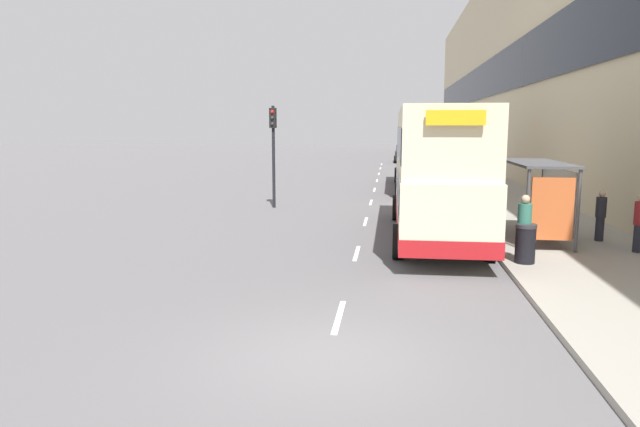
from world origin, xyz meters
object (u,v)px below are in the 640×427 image
at_px(bus_shelter, 545,186).
at_px(litter_bin, 525,243).
at_px(pedestrian_at_shelter, 524,228).
at_px(traffic_light_far_kerb, 273,139).
at_px(pedestrian_2, 640,223).
at_px(pedestrian_3, 601,215).
at_px(car_0, 404,154).
at_px(double_decker_bus_ahead, 419,151).
at_px(double_decker_bus_near, 437,170).

relative_size(bus_shelter, litter_bin, 4.00).
relative_size(pedestrian_at_shelter, traffic_light_far_kerb, 0.39).
xyz_separation_m(pedestrian_2, pedestrian_3, (-0.52, 1.59, -0.04)).
distance_m(car_0, pedestrian_2, 43.26).
xyz_separation_m(bus_shelter, double_decker_bus_ahead, (-3.16, 16.10, 0.41)).
xyz_separation_m(bus_shelter, double_decker_bus_near, (-3.30, 0.76, 0.41)).
relative_size(bus_shelter, double_decker_bus_ahead, 0.37).
distance_m(pedestrian_at_shelter, pedestrian_3, 4.42).
relative_size(pedestrian_at_shelter, pedestrian_3, 1.13).
bearing_deg(pedestrian_2, bus_shelter, 148.59).
relative_size(double_decker_bus_near, car_0, 2.34).
xyz_separation_m(double_decker_bus_ahead, pedestrian_2, (5.47, -17.51, -1.28)).
distance_m(double_decker_bus_ahead, pedestrian_2, 18.39).
bearing_deg(bus_shelter, double_decker_bus_ahead, 101.09).
relative_size(bus_shelter, pedestrian_at_shelter, 2.32).
bearing_deg(traffic_light_far_kerb, double_decker_bus_near, -42.93).
bearing_deg(pedestrian_at_shelter, litter_bin, -79.68).
height_order(double_decker_bus_ahead, car_0, double_decker_bus_ahead).
bearing_deg(litter_bin, traffic_light_far_kerb, 130.95).
bearing_deg(car_0, pedestrian_2, -82.24).
relative_size(pedestrian_at_shelter, litter_bin, 1.72).
height_order(bus_shelter, traffic_light_far_kerb, traffic_light_far_kerb).
bearing_deg(pedestrian_3, litter_bin, -132.08).
bearing_deg(pedestrian_2, pedestrian_at_shelter, -155.67).
bearing_deg(double_decker_bus_ahead, car_0, 90.84).
bearing_deg(double_decker_bus_near, litter_bin, -62.11).
relative_size(pedestrian_3, litter_bin, 1.53).
distance_m(pedestrian_at_shelter, pedestrian_2, 3.91).
distance_m(double_decker_bus_ahead, car_0, 25.39).
height_order(car_0, pedestrian_3, car_0).
height_order(double_decker_bus_near, car_0, double_decker_bus_near).
xyz_separation_m(car_0, pedestrian_3, (5.32, -41.27, 0.07)).
height_order(pedestrian_at_shelter, traffic_light_far_kerb, traffic_light_far_kerb).
height_order(bus_shelter, pedestrian_at_shelter, bus_shelter).
xyz_separation_m(double_decker_bus_near, pedestrian_at_shelter, (2.05, -3.78, -1.22)).
bearing_deg(double_decker_bus_ahead, double_decker_bus_near, -90.52).
xyz_separation_m(double_decker_bus_near, double_decker_bus_ahead, (0.14, 15.34, 0.00)).
bearing_deg(litter_bin, double_decker_bus_near, 117.89).
xyz_separation_m(litter_bin, traffic_light_far_kerb, (-8.95, 10.32, 2.47)).
relative_size(double_decker_bus_ahead, pedestrian_2, 6.65).
xyz_separation_m(double_decker_bus_near, litter_bin, (2.08, -3.92, -1.62)).
distance_m(car_0, pedestrian_3, 41.62).
bearing_deg(pedestrian_3, bus_shelter, -174.29).
bearing_deg(pedestrian_3, double_decker_bus_near, 173.50).
distance_m(pedestrian_at_shelter, traffic_light_far_kerb, 13.70).
distance_m(double_decker_bus_ahead, litter_bin, 19.42).
relative_size(car_0, pedestrian_2, 2.68).
xyz_separation_m(pedestrian_at_shelter, pedestrian_3, (3.04, 3.20, -0.11)).
relative_size(double_decker_bus_ahead, traffic_light_far_kerb, 2.41).
height_order(bus_shelter, pedestrian_2, bus_shelter).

